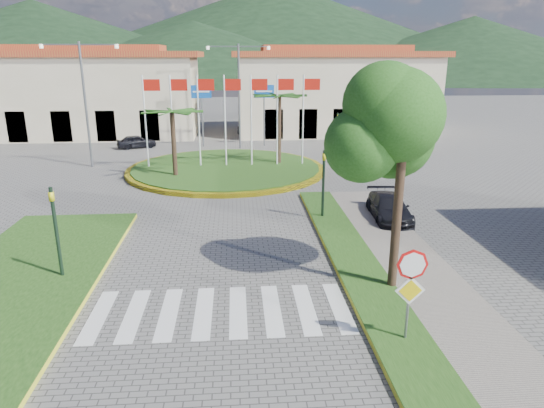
{
  "coord_description": "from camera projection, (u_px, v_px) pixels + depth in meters",
  "views": [
    {
      "loc": [
        0.64,
        -8.66,
        7.16
      ],
      "look_at": [
        1.9,
        8.0,
        2.02
      ],
      "focal_mm": 32.0,
      "sensor_mm": 36.0,
      "label": 1
    }
  ],
  "objects": [
    {
      "name": "car_dark_b",
      "position": [
        256.0,
        130.0,
        44.94
      ],
      "size": [
        3.45,
        1.3,
        1.12
      ],
      "primitive_type": "imported",
      "rotation": [
        0.0,
        0.0,
        1.54
      ],
      "color": "black",
      "rests_on": "ground"
    },
    {
      "name": "sidewalk_right",
      "position": [
        446.0,
        339.0,
        12.63
      ],
      "size": [
        4.0,
        28.0,
        0.15
      ],
      "primitive_type": "cube",
      "color": "gray",
      "rests_on": "ground"
    },
    {
      "name": "deciduous_tree",
      "position": [
        404.0,
        127.0,
        13.96
      ],
      "size": [
        3.6,
        3.6,
        6.8
      ],
      "color": "black",
      "rests_on": "ground"
    },
    {
      "name": "building_right",
      "position": [
        333.0,
        91.0,
        46.11
      ],
      "size": [
        19.08,
        9.54,
        8.05
      ],
      "color": "beige",
      "rests_on": "ground"
    },
    {
      "name": "crosswalk",
      "position": [
        217.0,
        311.0,
        14.13
      ],
      "size": [
        8.0,
        3.0,
        0.01
      ],
      "primitive_type": "cube",
      "color": "silver",
      "rests_on": "ground"
    },
    {
      "name": "hill_far_mid",
      "position": [
        277.0,
        30.0,
        159.48
      ],
      "size": [
        180.0,
        180.0,
        30.0
      ],
      "primitive_type": "cone",
      "color": "black",
      "rests_on": "ground"
    },
    {
      "name": "ground",
      "position": [
        211.0,
        406.0,
        10.32
      ],
      "size": [
        160.0,
        160.0,
        0.0
      ],
      "primitive_type": "plane",
      "color": "slate",
      "rests_on": "ground"
    },
    {
      "name": "street_lamp_centre",
      "position": [
        239.0,
        91.0,
        37.66
      ],
      "size": [
        4.8,
        0.16,
        8.0
      ],
      "color": "slate",
      "rests_on": "ground"
    },
    {
      "name": "traffic_light_far",
      "position": [
        337.0,
        130.0,
        35.1
      ],
      "size": [
        0.18,
        0.15,
        3.2
      ],
      "color": "black",
      "rests_on": "ground"
    },
    {
      "name": "direction_sign_west",
      "position": [
        202.0,
        103.0,
        38.65
      ],
      "size": [
        1.6,
        0.14,
        5.2
      ],
      "color": "slate",
      "rests_on": "ground"
    },
    {
      "name": "building_left",
      "position": [
        75.0,
        92.0,
        44.37
      ],
      "size": [
        23.32,
        9.54,
        8.05
      ],
      "color": "beige",
      "rests_on": "ground"
    },
    {
      "name": "stop_sign",
      "position": [
        411.0,
        281.0,
        12.01
      ],
      "size": [
        0.8,
        0.11,
        2.65
      ],
      "color": "slate",
      "rests_on": "ground"
    },
    {
      "name": "hill_near_back",
      "position": [
        194.0,
        52.0,
        131.14
      ],
      "size": [
        110.0,
        110.0,
        16.0
      ],
      "primitive_type": "cone",
      "color": "black",
      "rests_on": "ground"
    },
    {
      "name": "verge_right",
      "position": [
        401.0,
        340.0,
        12.54
      ],
      "size": [
        1.6,
        28.0,
        0.18
      ],
      "primitive_type": "cube",
      "color": "#1B4213",
      "rests_on": "ground"
    },
    {
      "name": "street_lamp_west",
      "position": [
        85.0,
        98.0,
        31.22
      ],
      "size": [
        4.8,
        0.16,
        8.0
      ],
      "color": "slate",
      "rests_on": "ground"
    },
    {
      "name": "median_left",
      "position": [
        16.0,
        285.0,
        15.54
      ],
      "size": [
        5.0,
        14.0,
        0.18
      ],
      "primitive_type": "cube",
      "color": "#1B4213",
      "rests_on": "ground"
    },
    {
      "name": "traffic_light_left",
      "position": [
        56.0,
        225.0,
        15.56
      ],
      "size": [
        0.15,
        0.18,
        3.2
      ],
      "color": "black",
      "rests_on": "ground"
    },
    {
      "name": "hill_far_east",
      "position": [
        471.0,
        49.0,
        141.39
      ],
      "size": [
        120.0,
        120.0,
        18.0
      ],
      "primitive_type": "cone",
      "color": "black",
      "rests_on": "ground"
    },
    {
      "name": "hill_far_west",
      "position": [
        36.0,
        41.0,
        136.54
      ],
      "size": [
        140.0,
        140.0,
        22.0
      ],
      "primitive_type": "cone",
      "color": "black",
      "rests_on": "ground"
    },
    {
      "name": "white_van",
      "position": [
        83.0,
        132.0,
        43.57
      ],
      "size": [
        4.17,
        2.84,
        1.06
      ],
      "primitive_type": "imported",
      "rotation": [
        0.0,
        0.0,
        1.88
      ],
      "color": "white",
      "rests_on": "ground"
    },
    {
      "name": "direction_sign_east",
      "position": [
        264.0,
        102.0,
        39.01
      ],
      "size": [
        1.6,
        0.14,
        5.2
      ],
      "color": "slate",
      "rests_on": "ground"
    },
    {
      "name": "car_dark_a",
      "position": [
        137.0,
        142.0,
        38.93
      ],
      "size": [
        3.31,
        2.26,
        1.05
      ],
      "primitive_type": "imported",
      "rotation": [
        0.0,
        0.0,
        1.94
      ],
      "color": "black",
      "rests_on": "ground"
    },
    {
      "name": "roundabout_island",
      "position": [
        226.0,
        168.0,
        31.23
      ],
      "size": [
        12.7,
        12.7,
        6.0
      ],
      "color": "yellow",
      "rests_on": "ground"
    },
    {
      "name": "traffic_light_right",
      "position": [
        323.0,
        178.0,
        21.51
      ],
      "size": [
        0.15,
        0.18,
        3.2
      ],
      "color": "black",
      "rests_on": "ground"
    },
    {
      "name": "car_side_right",
      "position": [
        389.0,
        208.0,
        21.87
      ],
      "size": [
        1.85,
        3.98,
        1.13
      ],
      "primitive_type": "imported",
      "rotation": [
        0.0,
        0.0,
        -0.07
      ],
      "color": "black",
      "rests_on": "ground"
    }
  ]
}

